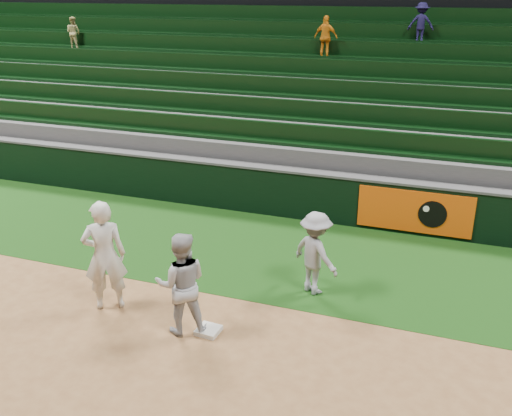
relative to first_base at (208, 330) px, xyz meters
The scene contains 8 objects.
ground 0.33m from the first_base, 118.67° to the left, with size 70.00×70.00×0.00m, color brown.
foul_grass 3.29m from the first_base, 92.75° to the left, with size 36.00×4.20×0.01m, color black.
first_base is the anchor object (origin of this frame).
first_baseman 2.28m from the first_base, behind, with size 0.75×0.49×2.06m, color silver.
baserunner 0.96m from the first_base, 168.80° to the right, with size 0.87×0.68×1.80m, color #A5A7AF.
base_coach 2.48m from the first_base, 55.67° to the left, with size 1.05×0.60×1.62m, color gray.
field_wall 5.52m from the first_base, 91.38° to the left, with size 36.00×0.45×1.25m.
stadium_seating 9.41m from the first_base, 90.95° to the left, with size 36.00×5.95×5.02m.
Camera 1 is at (3.70, -7.73, 5.48)m, focal length 40.00 mm.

